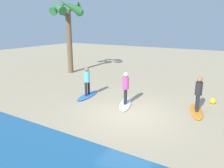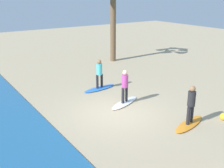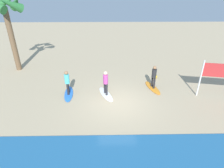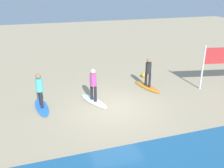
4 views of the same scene
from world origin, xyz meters
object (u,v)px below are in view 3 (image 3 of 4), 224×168
Objects in this scene: surfboard_orange at (153,88)px; palm_tree at (5,11)px; surfer_white at (106,81)px; surfboard_blue at (69,94)px; surfboard_white at (106,94)px; surfer_blue at (67,81)px; surfer_orange at (154,75)px; beach_ball at (155,77)px.

palm_tree reaches higher than surfboard_orange.
surfer_white is at bearing -90.12° from surfboard_orange.
surfboard_blue is 8.38m from palm_tree.
surfboard_white is 1.28× the size of surfer_blue.
surfer_orange is 5.94m from surfer_blue.
surfboard_orange and surfboard_blue have the same top height.
surfboard_orange is at bearing -165.49° from surfer_white.
beach_ball is (-3.89, -2.46, 0.12)m from surfboard_white.
beach_ball is at bearing -159.81° from surfer_blue.
surfboard_orange is 5.94m from surfboard_blue.
palm_tree is at bearing -10.29° from beach_ball.
surfer_white is at bearing 149.34° from palm_tree.
surfboard_orange is at bearing 71.64° from beach_ball.
surfer_blue is at bearing -0.00° from surfboard_blue.
beach_ball is (-0.53, -1.59, 0.12)m from surfboard_orange.
surfboard_blue is at bearing 139.23° from palm_tree.
surfer_orange is at bearing 83.26° from surfboard_white.
surfer_blue is at bearing 139.23° from palm_tree.
surfboard_orange is at bearing 161.54° from palm_tree.
surfboard_orange is 1.28× the size of surfer_orange.
surfer_blue is at bearing -113.53° from surfboard_white.
surfboard_white is at bearing 177.73° from surfer_blue.
beach_ball is (-11.60, 2.11, -4.72)m from palm_tree.
beach_ball reaches higher than surfboard_orange.
surfboard_orange is 0.99m from surfer_orange.
surfboard_white is 0.99m from surfer_white.
surfer_orange and surfer_blue have the same top height.
surfboard_orange is 12.63m from palm_tree.
surfer_orange is 12.29m from palm_tree.
surfboard_orange is 1.28× the size of surfer_white.
beach_ball is at bearing -147.70° from surfer_white.
surfboard_white is at bearing -90.00° from surfer_white.
beach_ball is at bearing 169.71° from palm_tree.
surfer_orange is (0.00, 0.00, 0.99)m from surfboard_orange.
surfer_orange is 1.89m from beach_ball.
surfer_white reaches higher than surfboard_white.
surfboard_blue is (5.89, 0.77, 0.00)m from surfboard_orange.
surfboard_orange is 0.34× the size of palm_tree.
surfboard_white is 2.71m from surfer_blue.
beach_ball is (-3.89, -2.46, -0.87)m from surfer_white.
surfboard_orange is 3.48m from surfboard_white.
surfboard_white is (3.37, 0.87, 0.00)m from surfboard_orange.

